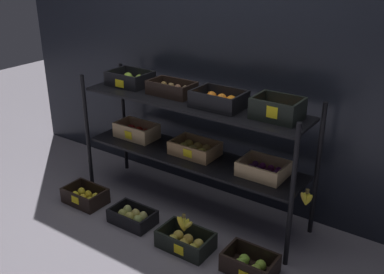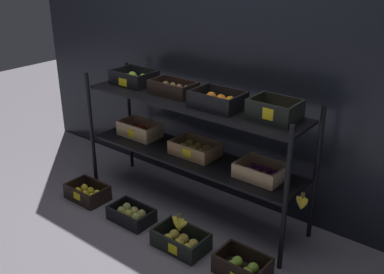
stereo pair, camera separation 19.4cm
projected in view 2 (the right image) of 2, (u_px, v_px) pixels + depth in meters
name	position (u px, v px, depth m)	size (l,w,h in m)	color
ground_plane	(192.00, 207.00, 3.50)	(10.00, 10.00, 0.00)	slate
storefront_wall	(226.00, 71.00, 3.40)	(4.16, 0.12, 2.02)	black
display_rack	(193.00, 126.00, 3.24)	(1.86, 0.46, 1.01)	black
crate_ground_lemon	(88.00, 193.00, 3.60)	(0.33, 0.23, 0.13)	black
crate_ground_pear	(131.00, 215.00, 3.31)	(0.33, 0.21, 0.11)	black
crate_ground_apple_gold	(181.00, 241.00, 3.02)	(0.37, 0.23, 0.13)	black
crate_ground_apple_green	(242.00, 267.00, 2.77)	(0.33, 0.22, 0.13)	black
banana_bunch_loose	(179.00, 224.00, 2.97)	(0.14, 0.04, 0.14)	brown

